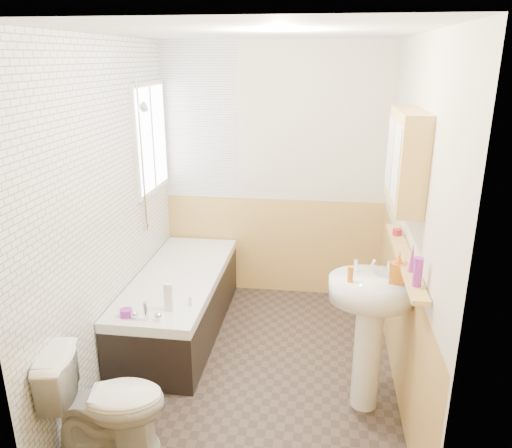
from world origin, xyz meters
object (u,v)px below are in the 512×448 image
object	(u,v)px
sink	(370,317)
toilet	(107,402)
bathtub	(180,301)
pine_shelf	(404,258)
medicine_cabinet	(406,159)

from	to	relation	value
sink	toilet	bearing A→B (deg)	-160.17
bathtub	pine_shelf	size ratio (longest dim) A/B	1.39
bathtub	medicine_cabinet	size ratio (longest dim) A/B	2.63
bathtub	pine_shelf	bearing A→B (deg)	-21.88
sink	pine_shelf	world-z (taller)	pine_shelf
bathtub	sink	bearing A→B (deg)	-27.26
toilet	medicine_cabinet	size ratio (longest dim) A/B	1.04
toilet	sink	distance (m)	1.76
bathtub	toilet	bearing A→B (deg)	-91.17
sink	pine_shelf	xyz separation A→B (m)	(0.20, 0.10, 0.40)
sink	medicine_cabinet	xyz separation A→B (m)	(0.17, 0.24, 1.03)
medicine_cabinet	pine_shelf	bearing A→B (deg)	-79.03
pine_shelf	medicine_cabinet	distance (m)	0.64
sink	bathtub	bearing A→B (deg)	150.27
pine_shelf	medicine_cabinet	xyz separation A→B (m)	(-0.03, 0.14, 0.63)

